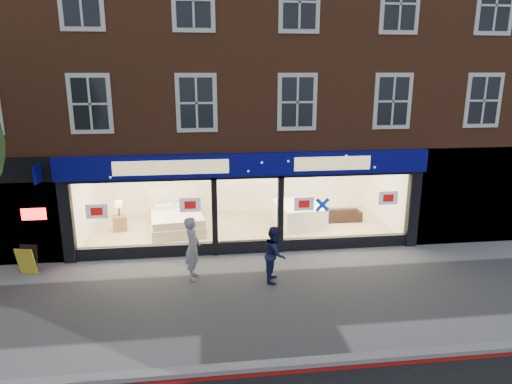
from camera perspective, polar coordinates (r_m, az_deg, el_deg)
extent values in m
plane|color=gray|center=(12.18, 0.59, -13.06)|extent=(120.00, 120.00, 0.00)
cube|color=#8C0A07|center=(9.58, 3.27, -21.68)|extent=(60.00, 0.10, 0.01)
cube|color=gray|center=(9.71, 3.05, -20.73)|extent=(60.00, 0.25, 0.12)
cube|color=tan|center=(16.94, -1.81, -4.59)|extent=(11.00, 4.50, 0.10)
cube|color=brown|center=(17.73, -2.55, 17.96)|extent=(19.00, 8.00, 6.70)
cube|color=#070972|center=(13.89, -0.98, 3.46)|extent=(11.40, 0.28, 0.70)
cube|color=black|center=(14.87, -1.02, -6.83)|extent=(11.00, 0.18, 0.40)
cube|color=black|center=(14.95, -22.52, -3.41)|extent=(0.35, 0.30, 2.60)
cube|color=black|center=(15.99, 18.98, -1.92)|extent=(0.35, 0.30, 2.60)
cube|color=white|center=(14.41, -13.98, -2.73)|extent=(4.20, 0.02, 2.10)
cube|color=white|center=(15.06, 11.39, -1.81)|extent=(4.20, 0.02, 2.10)
cube|color=white|center=(14.71, -1.11, -3.15)|extent=(1.80, 0.02, 2.10)
cube|color=silver|center=(18.74, -2.49, 1.31)|extent=(11.00, 0.20, 2.60)
cube|color=#FFEAC6|center=(16.27, -1.88, 3.90)|extent=(11.00, 4.50, 0.12)
cube|color=#FF140C|center=(15.04, -26.03, -2.50)|extent=(0.70, 0.04, 0.35)
cube|color=black|center=(16.99, 24.94, -0.32)|extent=(4.00, 0.40, 3.30)
cube|color=beige|center=(16.76, -9.80, -4.17)|extent=(2.09, 2.37, 0.38)
cube|color=beige|center=(16.65, -9.85, -3.11)|extent=(2.00, 2.28, 0.27)
cube|color=beige|center=(17.71, -10.15, -1.57)|extent=(1.94, 0.34, 1.31)
cube|color=beige|center=(17.32, -11.42, -1.78)|extent=(0.74, 0.43, 0.13)
cube|color=beige|center=(17.37, -8.74, -1.61)|extent=(0.74, 0.43, 0.13)
cube|color=brown|center=(17.25, -16.64, -3.74)|extent=(0.57, 0.57, 0.55)
cube|color=white|center=(17.35, 5.33, -3.55)|extent=(1.80, 2.16, 0.26)
cube|color=white|center=(17.27, 5.35, -2.73)|extent=(1.80, 2.16, 0.26)
cube|color=white|center=(17.20, 5.38, -1.91)|extent=(1.80, 2.16, 0.26)
imported|color=black|center=(17.87, 9.98, -2.68)|extent=(1.88, 0.74, 0.55)
cube|color=gold|center=(14.85, -26.67, -7.63)|extent=(0.62, 0.48, 0.84)
imported|color=#96989D|center=(12.98, -7.93, -6.95)|extent=(0.46, 0.68, 1.81)
imported|color=#171D41|center=(12.78, 2.37, -7.73)|extent=(0.76, 0.89, 1.59)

